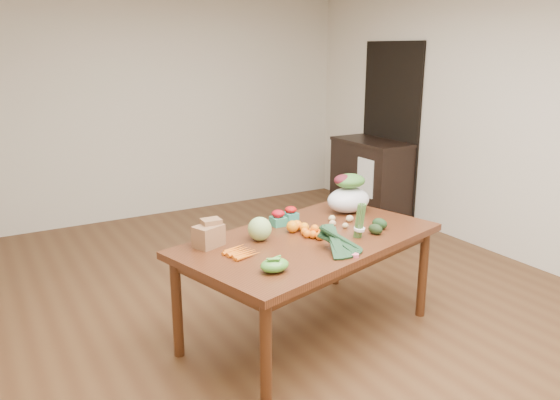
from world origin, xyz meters
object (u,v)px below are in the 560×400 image
cabinet (370,178)px  asparagus_bundle (360,221)px  kale_bunch (343,241)px  salad_bag (349,195)px  dining_table (309,286)px  mandarin_cluster (315,230)px  cabbage (260,229)px  paper_bag (208,234)px

cabinet → asparagus_bundle: asparagus_bundle is taller
kale_bunch → salad_bag: 0.92m
asparagus_bundle → salad_bag: 0.62m
dining_table → mandarin_cluster: (0.03, -0.01, 0.42)m
cabbage → salad_bag: (0.93, 0.23, 0.06)m
cabbage → asparagus_bundle: bearing=-26.1°
dining_table → asparagus_bundle: (0.29, -0.19, 0.50)m
cabinet → paper_bag: bearing=-147.0°
cabinet → paper_bag: 3.54m
asparagus_bundle → mandarin_cluster: bearing=130.5°
dining_table → mandarin_cluster: size_ratio=10.16×
asparagus_bundle → salad_bag: (0.31, 0.53, 0.02)m
paper_bag → kale_bunch: bearing=-38.1°
paper_bag → mandarin_cluster: 0.74m
cabbage → mandarin_cluster: bearing=-19.5°
dining_table → salad_bag: 0.86m
paper_bag → salad_bag: bearing=7.4°
dining_table → salad_bag: bearing=15.2°
cabinet → cabbage: cabinet is taller
kale_bunch → cabinet: bearing=32.5°
paper_bag → salad_bag: (1.27, 0.17, 0.05)m
cabbage → kale_bunch: 0.59m
paper_bag → asparagus_bundle: size_ratio=0.99×
mandarin_cluster → cabinet: bearing=43.3°
mandarin_cluster → salad_bag: salad_bag is taller
paper_bag → asparagus_bundle: asparagus_bundle is taller
mandarin_cluster → asparagus_bundle: asparagus_bundle is taller
kale_bunch → asparagus_bundle: 0.33m
dining_table → cabinet: (2.28, 2.10, 0.10)m
salad_bag → kale_bunch: bearing=-129.2°
salad_bag → cabbage: bearing=-166.0°
asparagus_bundle → cabinet: bearing=34.1°
cabinet → cabbage: bearing=-142.7°
dining_table → cabinet: cabinet is taller
cabbage → salad_bag: salad_bag is taller
cabinet → salad_bag: (-1.68, -1.76, 0.42)m
cabbage → mandarin_cluster: size_ratio=0.91×
dining_table → asparagus_bundle: size_ratio=7.31×
salad_bag → asparagus_bundle: bearing=-120.0°
cabinet → dining_table: bearing=-137.3°
paper_bag → cabbage: size_ratio=1.52×
paper_bag → kale_bunch: (0.69, -0.54, -0.01)m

